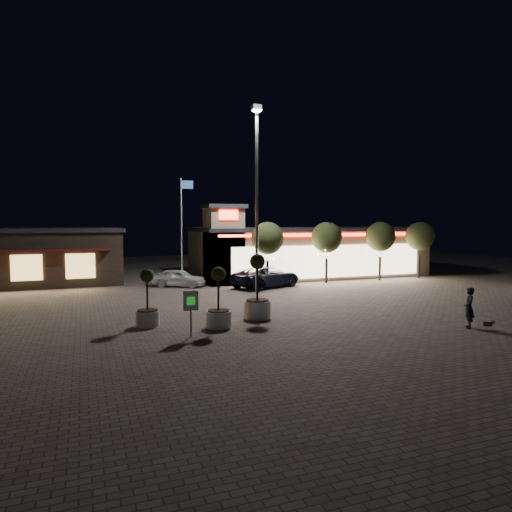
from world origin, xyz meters
name	(u,v)px	position (x,y,z in m)	size (l,w,h in m)	color
ground	(277,319)	(0.00, 0.00, 0.00)	(90.00, 90.00, 0.00)	#695E55
retail_building	(304,251)	(9.51, 15.82, 2.21)	(20.40, 8.40, 6.10)	tan
restaurant_building	(12,255)	(-14.00, 19.97, 2.16)	(16.40, 11.00, 4.30)	#382D23
floodlight_pole	(257,188)	(2.00, 8.00, 7.02)	(0.60, 0.40, 12.38)	gray
flagpole	(183,222)	(-1.90, 13.00, 4.74)	(0.95, 0.10, 8.00)	white
string_tree_a	(267,238)	(4.00, 11.00, 3.56)	(2.42, 2.42, 4.79)	#332319
string_tree_b	(327,238)	(9.00, 11.00, 3.56)	(2.42, 2.42, 4.79)	#332319
string_tree_c	(380,237)	(14.00, 11.00, 3.56)	(2.42, 2.42, 4.79)	#332319
string_tree_d	(420,236)	(18.00, 11.00, 3.56)	(2.42, 2.42, 4.79)	#332319
pickup_truck	(266,277)	(3.75, 10.59, 0.77)	(2.54, 5.51, 1.53)	black
white_sedan	(179,278)	(-2.26, 13.02, 0.66)	(1.57, 3.90, 1.33)	silver
pedestrian	(469,308)	(7.31, -4.77, 0.92)	(0.67, 0.44, 1.84)	black
dog	(489,323)	(7.99, -5.25, 0.28)	(0.51, 0.34, 0.28)	#59514C
planter_left	(147,308)	(-6.12, 0.76, 0.82)	(1.08, 1.08, 2.66)	silver
planter_mid	(218,309)	(-3.16, -0.63, 0.85)	(1.12, 1.12, 2.76)	silver
planter_right	(257,298)	(-0.79, 0.63, 0.99)	(1.31, 1.31, 3.21)	silver
valet_sign	(191,305)	(-4.69, -1.81, 1.34)	(0.63, 0.11, 1.92)	gray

